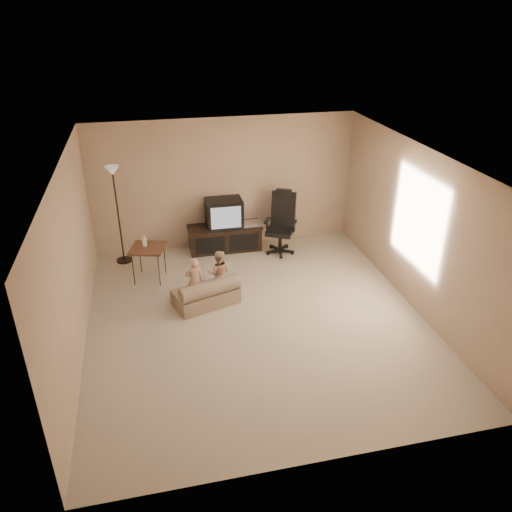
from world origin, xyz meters
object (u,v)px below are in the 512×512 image
at_px(floor_lamp, 115,194).
at_px(child_sofa, 207,294).
at_px(office_chair, 281,231).
at_px(toddler_left, 195,281).
at_px(side_table, 147,248).
at_px(toddler_right, 219,273).
at_px(tv_stand, 225,229).

xyz_separation_m(floor_lamp, child_sofa, (1.31, -1.85, -1.13)).
xyz_separation_m(office_chair, floor_lamp, (-2.97, 0.25, 0.90)).
bearing_deg(toddler_left, child_sofa, 147.62).
relative_size(office_chair, toddler_left, 1.52).
bearing_deg(side_table, child_sofa, -51.24).
xyz_separation_m(office_chair, toddler_left, (-1.83, -1.49, -0.04)).
height_order(child_sofa, toddler_right, toddler_right).
bearing_deg(toddler_left, toddler_right, -157.07).
bearing_deg(tv_stand, toddler_left, -113.25).
bearing_deg(tv_stand, toddler_right, -102.56).
xyz_separation_m(floor_lamp, toddler_right, (1.56, -1.58, -0.93)).
distance_m(tv_stand, toddler_right, 1.70).
bearing_deg(office_chair, tv_stand, -169.16).
height_order(office_chair, toddler_left, office_chair).
relative_size(side_table, floor_lamp, 0.45).
height_order(floor_lamp, child_sofa, floor_lamp).
relative_size(tv_stand, child_sofa, 1.29).
distance_m(floor_lamp, toddler_right, 2.41).
distance_m(child_sofa, toddler_left, 0.29).
bearing_deg(toddler_left, office_chair, -138.96).
bearing_deg(floor_lamp, office_chair, -4.80).
height_order(tv_stand, floor_lamp, floor_lamp).
bearing_deg(floor_lamp, tv_stand, 2.30).
distance_m(office_chair, toddler_left, 2.36).
bearing_deg(child_sofa, office_chair, 26.03).
bearing_deg(child_sofa, side_table, 110.67).
bearing_deg(floor_lamp, child_sofa, -54.73).
bearing_deg(floor_lamp, toddler_right, -45.43).
relative_size(floor_lamp, toddler_left, 2.29).
relative_size(office_chair, floor_lamp, 0.66).
bearing_deg(office_chair, floor_lamp, -156.40).
bearing_deg(toddler_right, office_chair, -124.34).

